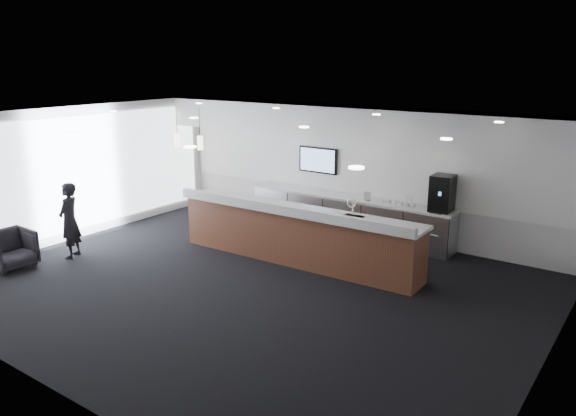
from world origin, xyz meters
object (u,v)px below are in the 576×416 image
Objects in this scene: coffee_machine at (442,193)px; lounge_guest at (70,220)px; armchair at (10,249)px; service_counter at (296,234)px.

coffee_machine is 0.48× the size of lounge_guest.
armchair is 0.52× the size of lounge_guest.
lounge_guest is at bearing -145.61° from coffee_machine.
service_counter is at bearing 93.97° from lounge_guest.
armchair is at bearing -142.36° from service_counter.
lounge_guest is (-6.16, -4.57, -0.54)m from coffee_machine.
armchair is at bearing -50.24° from lounge_guest.
armchair is (-6.60, -5.64, -0.95)m from coffee_machine.
lounge_guest is (-3.96, -2.48, 0.21)m from service_counter.
coffee_machine is at bearing -47.84° from armchair.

